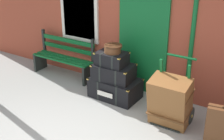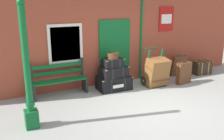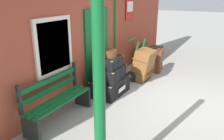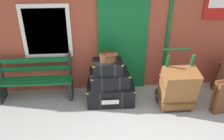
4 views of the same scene
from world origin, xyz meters
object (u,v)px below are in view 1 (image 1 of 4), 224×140
steamer_trunk_top (112,59)px  porters_trolley (173,107)px  large_brown_trunk (170,101)px  platform_bench (64,58)px  round_hatbox (113,48)px  suitcase_tan (224,129)px  steamer_trunk_middle (114,72)px  steamer_trunk_base (115,88)px

steamer_trunk_top → porters_trolley: size_ratio=0.51×
large_brown_trunk → platform_bench: bearing=167.3°
steamer_trunk_top → porters_trolley: bearing=-6.5°
platform_bench → round_hatbox: 1.75m
platform_bench → suitcase_tan: bearing=-12.0°
steamer_trunk_top → porters_trolley: (1.41, -0.16, -0.60)m
round_hatbox → porters_trolley: size_ratio=0.30×
steamer_trunk_middle → suitcase_tan: suitcase_tan is taller
steamer_trunk_middle → round_hatbox: (-0.02, -0.01, 0.51)m
round_hatbox → steamer_trunk_top: bearing=-151.5°
steamer_trunk_base → porters_trolley: (1.35, -0.20, 0.06)m
steamer_trunk_base → large_brown_trunk: bearing=-15.4°
large_brown_trunk → suitcase_tan: large_brown_trunk is taller
porters_trolley → large_brown_trunk: 0.26m
steamer_trunk_base → steamer_trunk_top: 0.66m
platform_bench → steamer_trunk_top: (1.57, -0.34, 0.43)m
steamer_trunk_base → platform_bench: bearing=169.6°
steamer_trunk_middle → steamer_trunk_top: bearing=-158.0°
round_hatbox → large_brown_trunk: size_ratio=0.38×
platform_bench → suitcase_tan: size_ratio=2.11×
steamer_trunk_middle → round_hatbox: bearing=-164.6°
steamer_trunk_middle → large_brown_trunk: bearing=-14.3°
large_brown_trunk → steamer_trunk_base: bearing=164.6°
steamer_trunk_middle → steamer_trunk_base: bearing=38.0°
porters_trolley → suitcase_tan: 1.04m
porters_trolley → large_brown_trunk: size_ratio=1.27×
platform_bench → steamer_trunk_top: size_ratio=2.59×
steamer_trunk_top → suitcase_tan: (2.39, -0.50, -0.51)m
round_hatbox → large_brown_trunk: 1.56m
steamer_trunk_top → suitcase_tan: steamer_trunk_top is taller
round_hatbox → porters_trolley: 1.63m
platform_bench → steamer_trunk_top: platform_bench is taller
steamer_trunk_base → porters_trolley: bearing=-8.4°
large_brown_trunk → suitcase_tan: bearing=-9.8°
platform_bench → steamer_trunk_middle: 1.65m
platform_bench → large_brown_trunk: (2.98, -0.67, 0.03)m
porters_trolley → large_brown_trunk: bearing=-90.0°
steamer_trunk_middle → porters_trolley: porters_trolley is taller
steamer_trunk_top → porters_trolley: porters_trolley is taller
steamer_trunk_middle → suitcase_tan: size_ratio=1.11×
steamer_trunk_top → suitcase_tan: size_ratio=0.81×
round_hatbox → porters_trolley: (1.39, -0.17, -0.82)m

